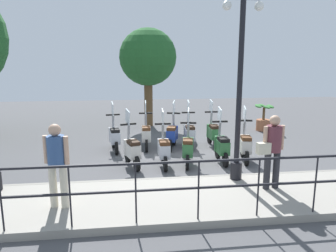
{
  "coord_description": "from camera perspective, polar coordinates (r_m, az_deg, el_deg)",
  "views": [
    {
      "loc": [
        -9.34,
        1.71,
        2.89
      ],
      "look_at": [
        0.2,
        0.5,
        0.9
      ],
      "focal_mm": 35.0,
      "sensor_mm": 36.0,
      "label": 1
    }
  ],
  "objects": [
    {
      "name": "scooter_far_0",
      "position": [
        10.95,
        7.84,
        -1.12
      ],
      "size": [
        1.23,
        0.44,
        1.54
      ],
      "rotation": [
        0.0,
        0.0,
        0.01
      ],
      "color": "black",
      "rests_on": "ground_plane"
    },
    {
      "name": "scooter_far_4",
      "position": [
        10.45,
        -9.29,
        -1.79
      ],
      "size": [
        1.23,
        0.46,
        1.54
      ],
      "rotation": [
        0.0,
        0.0,
        0.15
      ],
      "color": "black",
      "rests_on": "ground_plane"
    },
    {
      "name": "scooter_far_1",
      "position": [
        10.75,
        3.74,
        -1.28
      ],
      "size": [
        1.23,
        0.44,
        1.54
      ],
      "rotation": [
        0.0,
        0.0,
        -0.03
      ],
      "color": "black",
      "rests_on": "ground_plane"
    },
    {
      "name": "scooter_near_3",
      "position": [
        8.86,
        -0.73,
        -4.07
      ],
      "size": [
        1.23,
        0.44,
        1.54
      ],
      "rotation": [
        0.0,
        0.0,
        -0.02
      ],
      "color": "black",
      "rests_on": "ground_plane"
    },
    {
      "name": "scooter_near_0",
      "position": [
        9.58,
        13.26,
        -3.17
      ],
      "size": [
        1.22,
        0.49,
        1.54
      ],
      "rotation": [
        0.0,
        0.0,
        -0.2
      ],
      "color": "black",
      "rests_on": "ground_plane"
    },
    {
      "name": "ground_plane",
      "position": [
        9.92,
        3.02,
        -5.26
      ],
      "size": [
        28.0,
        28.0,
        0.0
      ],
      "primitive_type": "plane",
      "color": "#4C4C4F"
    },
    {
      "name": "lamp_post_near",
      "position": [
        7.41,
        12.3,
        5.06
      ],
      "size": [
        0.26,
        0.9,
        4.33
      ],
      "color": "black",
      "rests_on": "promenade_walkway"
    },
    {
      "name": "scooter_near_2",
      "position": [
        9.01,
        3.48,
        -3.82
      ],
      "size": [
        1.22,
        0.49,
        1.54
      ],
      "rotation": [
        0.0,
        0.0,
        -0.2
      ],
      "color": "black",
      "rests_on": "ground_plane"
    },
    {
      "name": "scooter_far_3",
      "position": [
        10.62,
        -3.82,
        -1.44
      ],
      "size": [
        1.23,
        0.44,
        1.54
      ],
      "rotation": [
        0.0,
        0.0,
        -0.04
      ],
      "color": "black",
      "rests_on": "ground_plane"
    },
    {
      "name": "scooter_near_1",
      "position": [
        9.3,
        9.34,
        -3.46
      ],
      "size": [
        1.23,
        0.44,
        1.54
      ],
      "rotation": [
        0.0,
        0.0,
        -0.02
      ],
      "color": "black",
      "rests_on": "ground_plane"
    },
    {
      "name": "scooter_far_2",
      "position": [
        10.6,
        0.75,
        -1.44
      ],
      "size": [
        1.2,
        0.54,
        1.54
      ],
      "rotation": [
        0.0,
        0.0,
        -0.3
      ],
      "color": "black",
      "rests_on": "ground_plane"
    },
    {
      "name": "pedestrian_with_bag",
      "position": [
        7.21,
        17.72,
        -3.42
      ],
      "size": [
        0.36,
        0.64,
        1.59
      ],
      "rotation": [
        0.0,
        0.0,
        0.15
      ],
      "color": "#28282D",
      "rests_on": "promenade_walkway"
    },
    {
      "name": "fence_railing",
      "position": [
        5.77,
        10.61,
        -8.81
      ],
      "size": [
        0.04,
        16.03,
        1.07
      ],
      "color": "black",
      "rests_on": "promenade_walkway"
    },
    {
      "name": "pedestrian_distant",
      "position": [
        6.34,
        -18.81,
        -5.53
      ],
      "size": [
        0.4,
        0.47,
        1.59
      ],
      "rotation": [
        0.0,
        0.0,
        2.85
      ],
      "color": "beige",
      "rests_on": "promenade_walkway"
    },
    {
      "name": "promenade_walkway",
      "position": [
        7.01,
        7.7,
        -12.1
      ],
      "size": [
        2.2,
        20.0,
        0.15
      ],
      "color": "gray",
      "rests_on": "ground_plane"
    },
    {
      "name": "tree_distant",
      "position": [
        14.07,
        -3.51,
        11.77
      ],
      "size": [
        2.41,
        2.41,
        4.16
      ],
      "color": "brown",
      "rests_on": "ground_plane"
    },
    {
      "name": "potted_palm",
      "position": [
        13.84,
        16.28,
        1.05
      ],
      "size": [
        1.06,
        0.66,
        1.05
      ],
      "color": "#9E5B3D",
      "rests_on": "ground_plane"
    },
    {
      "name": "scooter_near_4",
      "position": [
        8.89,
        -6.31,
        -4.09
      ],
      "size": [
        1.2,
        0.54,
        1.54
      ],
      "rotation": [
        0.0,
        0.0,
        0.28
      ],
      "color": "black",
      "rests_on": "ground_plane"
    }
  ]
}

